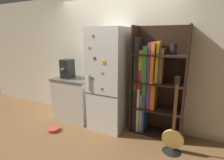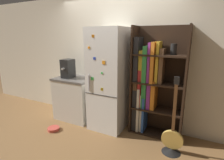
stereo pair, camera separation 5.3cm
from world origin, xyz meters
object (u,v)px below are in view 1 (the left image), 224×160
guitar (172,142)px  pet_bowl (53,129)px  bookshelf (151,84)px  espresso_machine (67,69)px  refrigerator (109,80)px

guitar → pet_bowl: size_ratio=5.56×
bookshelf → pet_bowl: bearing=-154.3°
espresso_machine → guitar: 2.43m
bookshelf → espresso_machine: (-1.74, -0.19, 0.18)m
espresso_machine → guitar: (2.23, -0.28, -0.93)m
bookshelf → pet_bowl: 2.05m
bookshelf → pet_bowl: size_ratio=8.67×
espresso_machine → refrigerator: bearing=1.9°
espresso_machine → pet_bowl: 1.24m
bookshelf → pet_bowl: (-1.66, -0.80, -0.90)m
guitar → pet_bowl: 2.18m
refrigerator → guitar: 1.52m
espresso_machine → pet_bowl: espresso_machine is taller
espresso_machine → pet_bowl: bearing=-82.8°
bookshelf → refrigerator: bearing=-168.5°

